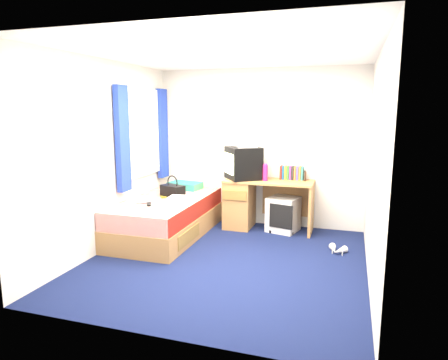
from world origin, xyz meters
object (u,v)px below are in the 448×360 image
(remote_control, at_px, (149,204))
(picture_frame, at_px, (305,176))
(desk, at_px, (251,201))
(storage_cube, at_px, (283,214))
(vcr, at_px, (244,144))
(magazine, at_px, (168,196))
(water_bottle, at_px, (144,201))
(crt_tv, at_px, (243,163))
(bed, at_px, (167,217))
(aerosol_can, at_px, (263,174))
(handbag, at_px, (173,191))
(colour_swatch_fan, at_px, (155,206))
(towel, at_px, (180,200))
(white_heels, at_px, (337,250))
(pillow, at_px, (185,186))
(pink_water_bottle, at_px, (265,173))

(remote_control, bearing_deg, picture_frame, 6.53)
(desk, distance_m, remote_control, 1.61)
(storage_cube, distance_m, vcr, 1.19)
(magazine, distance_m, water_bottle, 0.53)
(water_bottle, bearing_deg, crt_tv, 45.86)
(bed, relative_size, aerosol_can, 11.47)
(storage_cube, distance_m, aerosol_can, 0.66)
(handbag, relative_size, colour_swatch_fan, 1.75)
(towel, relative_size, water_bottle, 1.49)
(crt_tv, relative_size, magazine, 2.33)
(vcr, bearing_deg, white_heels, 29.74)
(crt_tv, bearing_deg, colour_swatch_fan, -71.84)
(vcr, distance_m, magazine, 1.35)
(pillow, bearing_deg, storage_cube, -0.20)
(desk, relative_size, vcr, 3.13)
(aerosol_can, bearing_deg, desk, 175.88)
(magazine, bearing_deg, desk, 28.10)
(bed, bearing_deg, white_heels, -0.33)
(pillow, relative_size, vcr, 1.19)
(remote_control, bearing_deg, handbag, 52.82)
(vcr, relative_size, water_bottle, 2.08)
(pink_water_bottle, bearing_deg, vcr, 168.04)
(vcr, distance_m, remote_control, 1.68)
(picture_frame, height_order, aerosol_can, aerosol_can)
(pillow, distance_m, pink_water_bottle, 1.33)
(handbag, height_order, white_heels, handbag)
(desk, distance_m, white_heels, 1.55)
(pink_water_bottle, bearing_deg, handbag, -156.73)
(towel, bearing_deg, white_heels, 6.52)
(crt_tv, xyz_separation_m, remote_control, (-0.98, -1.16, -0.44))
(aerosol_can, relative_size, handbag, 0.45)
(storage_cube, relative_size, towel, 1.72)
(storage_cube, relative_size, handbag, 1.33)
(water_bottle, xyz_separation_m, colour_swatch_fan, (0.20, -0.08, -0.03))
(storage_cube, height_order, magazine, magazine)
(bed, height_order, water_bottle, water_bottle)
(crt_tv, distance_m, remote_control, 1.58)
(bed, xyz_separation_m, magazine, (-0.06, 0.15, 0.28))
(storage_cube, distance_m, remote_control, 1.99)
(aerosol_can, bearing_deg, remote_control, -138.28)
(desk, distance_m, colour_swatch_fan, 1.56)
(towel, bearing_deg, handbag, 126.86)
(aerosol_can, bearing_deg, vcr, 176.82)
(aerosol_can, distance_m, colour_swatch_fan, 1.70)
(remote_control, bearing_deg, colour_swatch_fan, -44.58)
(water_bottle, bearing_deg, towel, 14.73)
(white_heels, bearing_deg, picture_frame, 120.16)
(storage_cube, xyz_separation_m, pink_water_bottle, (-0.27, -0.04, 0.61))
(vcr, xyz_separation_m, towel, (-0.61, -0.99, -0.68))
(crt_tv, relative_size, towel, 2.20)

